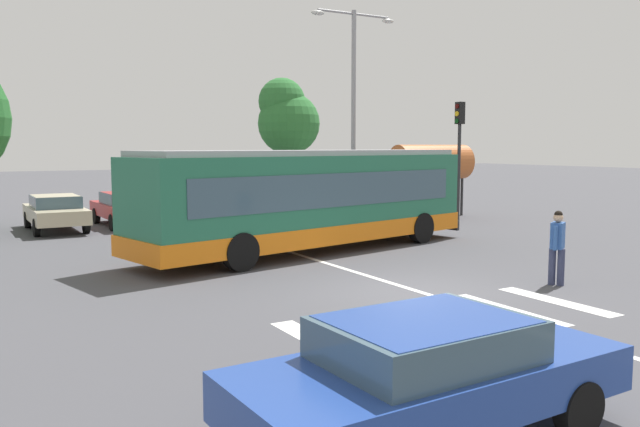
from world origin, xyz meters
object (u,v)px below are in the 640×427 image
Objects in this scene: pedestrian_crossing_street at (557,243)px; parked_car_white at (253,201)px; parked_car_champagne at (55,211)px; parked_car_red at (125,207)px; twin_arm_street_lamp at (354,93)px; background_tree_right at (287,117)px; parked_car_silver at (347,196)px; foreground_sedan at (429,370)px; parked_car_black at (299,198)px; parked_car_charcoal at (191,204)px; city_transit_bus at (310,199)px; bus_stop_shelter at (431,164)px; traffic_light_far_corner at (459,143)px.

pedestrian_crossing_street is 16.16m from parked_car_white.
parked_car_red is (2.65, 0.24, 0.00)m from parked_car_champagne.
background_tree_right is at bearing 86.39° from twin_arm_street_lamp.
parked_car_red is 10.80m from parked_car_silver.
foreground_sedan is 1.01× the size of parked_car_black.
foreground_sedan is at bearing -148.46° from pedestrian_crossing_street.
pedestrian_crossing_street reaches higher than parked_car_charcoal.
city_transit_bus is 15.53m from background_tree_right.
parked_car_black is at bearing 65.33° from foreground_sedan.
bus_stop_shelter reaches higher than parked_car_champagne.
twin_arm_street_lamp reaches higher than foreground_sedan.
bus_stop_shelter reaches higher than pedestrian_crossing_street.
parked_car_black is 0.99× the size of parked_car_silver.
parked_car_white is 9.23m from traffic_light_far_corner.
parked_car_champagne is 0.90× the size of traffic_light_far_corner.
traffic_light_far_corner is at bearing -20.85° from parked_car_champagne.
parked_car_black is at bearing 136.35° from bus_stop_shelter.
background_tree_right is at bearing 103.86° from traffic_light_far_corner.
parked_car_black is at bearing 4.38° from parked_car_charcoal.
bus_stop_shelter reaches higher than parked_car_silver.
parked_car_black is 5.72m from twin_arm_street_lamp.
foreground_sedan is 21.80m from twin_arm_street_lamp.
parked_car_red is (-3.35, 9.24, -0.82)m from city_transit_bus.
bus_stop_shelter is at bearing -66.69° from parked_car_silver.
background_tree_right is at bearing 109.45° from bus_stop_shelter.
parked_car_black is (2.26, 16.75, -0.20)m from pedestrian_crossing_street.
parked_car_red is (1.68, 20.91, 0.00)m from foreground_sedan.
traffic_light_far_corner reaches higher than bus_stop_shelter.
twin_arm_street_lamp reaches higher than parked_car_red.
parked_car_white is at bearing -3.86° from parked_car_charcoal.
pedestrian_crossing_street is 0.19× the size of twin_arm_street_lamp.
parked_car_red is (-5.89, 16.27, -0.20)m from pedestrian_crossing_street.
twin_arm_street_lamp is (-3.40, 1.13, 3.05)m from bus_stop_shelter.
twin_arm_street_lamp is at bearing 161.65° from bus_stop_shelter.
twin_arm_street_lamp is at bearing 59.34° from foreground_sedan.
bus_stop_shelter is at bearing -43.65° from parked_car_black.
parked_car_white is 1.20× the size of bus_stop_shelter.
parked_car_silver is at bearing 2.35° from parked_car_charcoal.
parked_car_silver is 0.67× the size of background_tree_right.
city_transit_bus is 9.42m from parked_car_white.
parked_car_silver is at bearing 2.15° from parked_car_red.
bus_stop_shelter is at bearing 50.31° from foreground_sedan.
parked_car_red is 13.22m from bus_stop_shelter.
city_transit_bus is at bearing -131.26° from twin_arm_street_lamp.
parked_car_champagne is at bearing -177.24° from parked_car_silver.
parked_car_champagne is at bearing 92.70° from foreground_sedan.
city_transit_bus is at bearing -159.45° from traffic_light_far_corner.
parked_car_champagne is 12.95m from twin_arm_street_lamp.
bus_stop_shelter is at bearing 61.92° from pedestrian_crossing_street.
traffic_light_far_corner is (4.08, -6.40, 2.56)m from parked_car_black.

